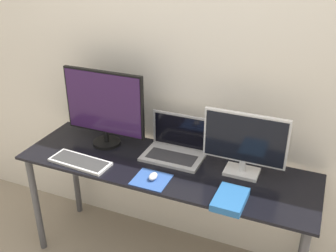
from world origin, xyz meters
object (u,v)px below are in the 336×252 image
(monitor_right, at_px, (245,143))
(monitor_left, at_px, (104,107))
(mouse, at_px, (153,176))
(laptop, at_px, (176,146))
(keyboard, at_px, (80,162))
(book, at_px, (230,199))

(monitor_right, bearing_deg, monitor_left, 180.00)
(monitor_right, height_order, mouse, monitor_right)
(laptop, distance_m, mouse, 0.32)
(monitor_left, bearing_deg, keyboard, -94.94)
(monitor_left, xyz_separation_m, mouse, (0.46, -0.27, -0.25))
(monitor_left, relative_size, mouse, 7.70)
(monitor_right, distance_m, mouse, 0.55)
(book, bearing_deg, monitor_left, 162.05)
(keyboard, height_order, mouse, mouse)
(monitor_right, bearing_deg, keyboard, -163.54)
(monitor_left, relative_size, keyboard, 1.42)
(laptop, bearing_deg, keyboard, -147.03)
(monitor_right, relative_size, keyboard, 1.22)
(laptop, bearing_deg, monitor_left, -174.31)
(monitor_left, distance_m, mouse, 0.59)
(mouse, relative_size, book, 0.31)
(mouse, xyz_separation_m, book, (0.46, -0.03, -0.00))
(monitor_left, height_order, book, monitor_left)
(keyboard, bearing_deg, book, -1.34)
(laptop, bearing_deg, mouse, -92.12)
(keyboard, relative_size, mouse, 5.43)
(keyboard, distance_m, mouse, 0.49)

